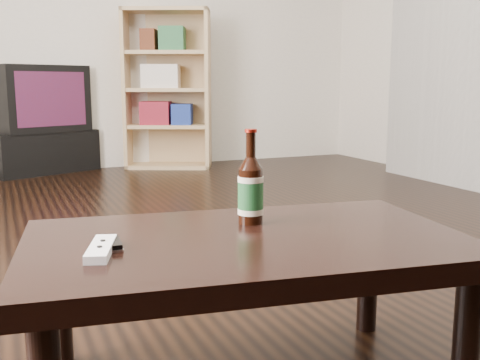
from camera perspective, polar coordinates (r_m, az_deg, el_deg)
name	(u,v)px	position (r m, az deg, el deg)	size (l,w,h in m)	color
floor	(228,267)	(2.36, -1.20, -8.81)	(5.00, 6.00, 0.01)	black
wall_back	(96,13)	(5.19, -14.46, 16.14)	(5.00, 0.02, 2.70)	beige
chimney_breast	(462,0)	(4.61, 21.64, 16.61)	(0.30, 1.20, 2.70)	silver
tv_stand	(41,152)	(5.07, -19.53, 2.73)	(0.87, 0.44, 0.35)	black
tv	(38,99)	(5.04, -19.82, 7.79)	(0.85, 0.71, 0.55)	black
bookshelf	(167,87)	(5.09, -7.42, 9.40)	(0.82, 0.62, 1.39)	tan
coffee_table	(247,257)	(1.36, 0.70, -7.85)	(1.11, 0.75, 0.39)	black
beer_bottle	(251,190)	(1.45, 1.09, -1.07)	(0.09, 0.09, 0.25)	black
phone	(111,244)	(1.29, -13.00, -6.38)	(0.05, 0.09, 0.02)	silver
remote	(101,249)	(1.25, -13.93, -6.80)	(0.10, 0.17, 0.02)	white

